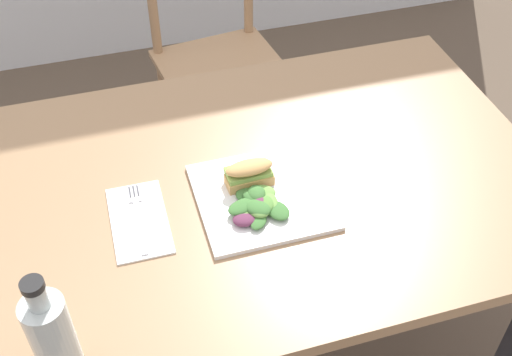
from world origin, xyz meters
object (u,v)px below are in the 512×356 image
object	(u,v)px
dining_table	(209,228)
chair_wooden_far	(219,61)
plate_lunch	(262,197)
bottle_cold_brew	(53,338)
sandwich_half_front	(249,173)
fork_on_napkin	(138,213)

from	to	relation	value
dining_table	chair_wooden_far	size ratio (longest dim) A/B	1.65
plate_lunch	bottle_cold_brew	world-z (taller)	bottle_cold_brew
plate_lunch	sandwich_half_front	xyz separation A→B (m)	(-0.01, 0.04, 0.03)
plate_lunch	fork_on_napkin	world-z (taller)	plate_lunch
chair_wooden_far	fork_on_napkin	distance (m)	1.03
chair_wooden_far	fork_on_napkin	bearing A→B (deg)	-112.66
chair_wooden_far	sandwich_half_front	distance (m)	0.97
sandwich_half_front	fork_on_napkin	xyz separation A→B (m)	(-0.23, -0.01, -0.03)
dining_table	bottle_cold_brew	xyz separation A→B (m)	(-0.31, -0.32, 0.20)
fork_on_napkin	bottle_cold_brew	xyz separation A→B (m)	(-0.17, -0.29, 0.07)
plate_lunch	bottle_cold_brew	size ratio (longest dim) A/B	1.22
bottle_cold_brew	chair_wooden_far	bearing A→B (deg)	65.56
plate_lunch	fork_on_napkin	distance (m)	0.25
chair_wooden_far	bottle_cold_brew	distance (m)	1.37
chair_wooden_far	sandwich_half_front	bearing A→B (deg)	-99.47
dining_table	chair_wooden_far	distance (m)	0.93
dining_table	plate_lunch	xyz separation A→B (m)	(0.10, -0.06, 0.13)
plate_lunch	dining_table	bearing A→B (deg)	149.97
fork_on_napkin	dining_table	bearing A→B (deg)	12.26
sandwich_half_front	dining_table	bearing A→B (deg)	167.93
plate_lunch	chair_wooden_far	bearing A→B (deg)	81.79
bottle_cold_brew	dining_table	bearing A→B (deg)	45.94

